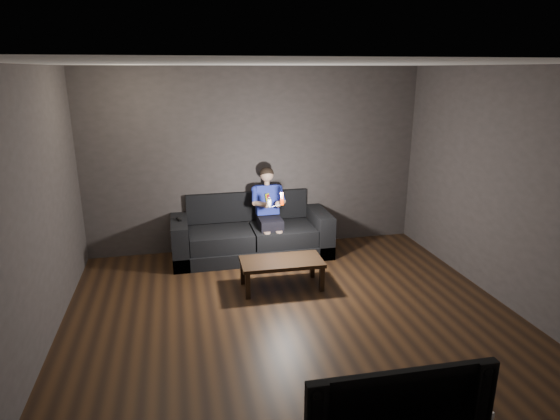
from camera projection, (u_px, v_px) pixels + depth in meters
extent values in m
plane|color=black|center=(298.00, 328.00, 5.00)|extent=(5.00, 5.00, 0.00)
cube|color=#373130|center=(256.00, 160.00, 6.95)|extent=(5.00, 0.04, 2.70)
cube|color=#373130|center=(432.00, 348.00, 2.28)|extent=(5.00, 0.04, 2.70)
cube|color=#373130|center=(24.00, 224.00, 4.09)|extent=(0.04, 5.00, 2.70)
cube|color=#373130|center=(519.00, 193.00, 5.14)|extent=(0.04, 5.00, 2.70)
cube|color=silver|center=(301.00, 64.00, 4.22)|extent=(5.00, 5.00, 0.02)
cube|color=black|center=(251.00, 248.00, 6.96)|extent=(2.29, 0.99, 0.20)
cube|color=black|center=(221.00, 239.00, 6.70)|extent=(0.90, 0.70, 0.24)
cube|color=black|center=(283.00, 234.00, 6.89)|extent=(0.90, 0.70, 0.24)
cube|color=black|center=(247.00, 205.00, 7.15)|extent=(1.83, 0.23, 0.45)
cube|color=black|center=(180.00, 240.00, 6.68)|extent=(0.23, 0.99, 0.62)
cube|color=black|center=(318.00, 229.00, 7.11)|extent=(0.23, 0.99, 0.62)
cube|color=black|center=(270.00, 223.00, 6.78)|extent=(0.33, 0.41, 0.15)
cube|color=#231E9C|center=(267.00, 200.00, 6.89)|extent=(0.33, 0.23, 0.45)
cube|color=#E0E208|center=(268.00, 197.00, 6.79)|extent=(0.10, 0.10, 0.11)
cube|color=#AD151E|center=(268.00, 197.00, 6.78)|extent=(0.07, 0.07, 0.07)
cylinder|color=tan|center=(267.00, 183.00, 6.82)|extent=(0.08, 0.08, 0.07)
sphere|color=tan|center=(267.00, 175.00, 6.79)|extent=(0.20, 0.20, 0.20)
ellipsoid|color=black|center=(267.00, 173.00, 6.79)|extent=(0.21, 0.21, 0.18)
cylinder|color=#231E9C|center=(254.00, 196.00, 6.76)|extent=(0.09, 0.25, 0.21)
cylinder|color=#231E9C|center=(281.00, 195.00, 6.85)|extent=(0.09, 0.25, 0.21)
cylinder|color=tan|center=(261.00, 202.00, 6.63)|extent=(0.15, 0.26, 0.11)
cylinder|color=tan|center=(281.00, 201.00, 6.69)|extent=(0.15, 0.26, 0.11)
sphere|color=tan|center=(266.00, 205.00, 6.55)|extent=(0.09, 0.09, 0.09)
sphere|color=tan|center=(278.00, 204.00, 6.58)|extent=(0.09, 0.09, 0.09)
cylinder|color=tan|center=(267.00, 244.00, 6.62)|extent=(0.10, 0.10, 0.37)
cylinder|color=tan|center=(279.00, 243.00, 6.66)|extent=(0.10, 0.10, 0.37)
cube|color=red|center=(282.00, 199.00, 6.32)|extent=(0.05, 0.07, 0.18)
cube|color=#750004|center=(282.00, 195.00, 6.29)|extent=(0.03, 0.01, 0.03)
cylinder|color=white|center=(282.00, 200.00, 6.31)|extent=(0.02, 0.01, 0.02)
ellipsoid|color=white|center=(269.00, 202.00, 6.30)|extent=(0.06, 0.09, 0.14)
cylinder|color=black|center=(270.00, 199.00, 6.26)|extent=(0.03, 0.01, 0.03)
cube|color=black|center=(179.00, 219.00, 6.54)|extent=(0.07, 0.14, 0.03)
cube|color=black|center=(179.00, 217.00, 6.57)|extent=(0.02, 0.02, 0.00)
cube|color=black|center=(282.00, 262.00, 5.83)|extent=(1.03, 0.53, 0.05)
cube|color=black|center=(248.00, 286.00, 5.59)|extent=(0.06, 0.06, 0.32)
cube|color=black|center=(322.00, 279.00, 5.79)|extent=(0.06, 0.06, 0.32)
cube|color=black|center=(243.00, 272.00, 5.98)|extent=(0.06, 0.06, 0.32)
cube|color=black|center=(312.00, 266.00, 6.18)|extent=(0.06, 0.06, 0.32)
imported|color=black|center=(393.00, 407.00, 2.63)|extent=(1.07, 0.17, 0.62)
cube|color=white|center=(479.00, 420.00, 2.81)|extent=(0.06, 0.17, 0.22)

